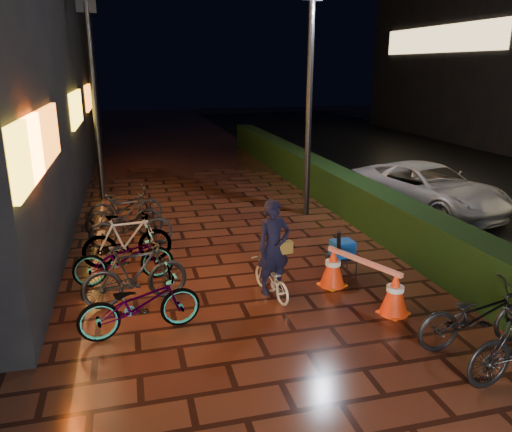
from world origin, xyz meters
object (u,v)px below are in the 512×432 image
object	(u,v)px
van	(427,188)
cyclist	(272,262)
traffic_barrier	(362,279)
cart_assembly	(342,251)

from	to	relation	value
van	cyclist	xyz separation A→B (m)	(-5.38, -3.93, -0.00)
traffic_barrier	cart_assembly	world-z (taller)	cart_assembly
cyclist	cart_assembly	size ratio (longest dim) A/B	1.70
cyclist	traffic_barrier	xyz separation A→B (m)	(1.41, -0.43, -0.27)
traffic_barrier	cyclist	bearing A→B (deg)	162.83
van	cyclist	bearing A→B (deg)	-159.94
cyclist	traffic_barrier	distance (m)	1.50
van	cart_assembly	xyz separation A→B (m)	(-3.93, -3.45, -0.12)
cart_assembly	traffic_barrier	bearing A→B (deg)	-92.49
cyclist	traffic_barrier	world-z (taller)	cyclist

